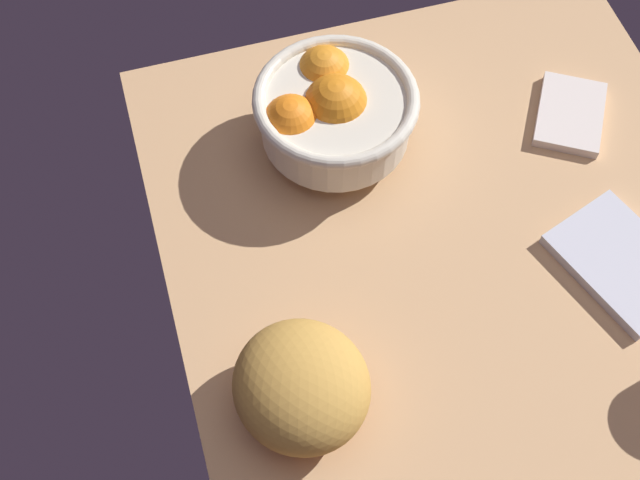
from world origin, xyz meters
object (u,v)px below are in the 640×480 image
(fruit_bowl, at_px, (332,110))
(napkin_folded, at_px, (622,262))
(napkin_spare, at_px, (570,114))
(bread_loaf, at_px, (301,386))

(fruit_bowl, relative_size, napkin_folded, 1.27)
(fruit_bowl, xyz_separation_m, napkin_spare, (0.05, 0.30, -0.06))
(napkin_spare, bearing_deg, fruit_bowl, -98.74)
(fruit_bowl, bearing_deg, napkin_folded, 45.98)
(napkin_spare, bearing_deg, bread_loaf, -57.72)
(fruit_bowl, bearing_deg, bread_loaf, -21.63)
(bread_loaf, height_order, napkin_spare, bread_loaf)
(napkin_folded, bearing_deg, napkin_spare, 171.28)
(napkin_folded, xyz_separation_m, napkin_spare, (-0.21, 0.03, -0.00))
(fruit_bowl, relative_size, bread_loaf, 1.36)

